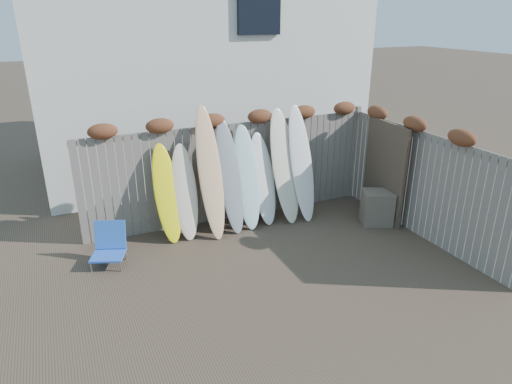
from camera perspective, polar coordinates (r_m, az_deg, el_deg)
name	(u,v)px	position (r m, az deg, el deg)	size (l,w,h in m)	color
ground	(285,272)	(7.72, 3.69, -9.95)	(80.00, 80.00, 0.00)	#493A2D
back_fence	(235,163)	(9.23, -2.69, 3.62)	(6.05, 0.28, 2.24)	slate
right_fence	(423,178)	(9.07, 20.14, 1.67)	(0.28, 4.40, 2.24)	slate
house	(192,45)	(12.84, -8.00, 17.73)	(8.50, 5.50, 6.33)	silver
beach_chair	(109,245)	(8.22, -17.88, -6.32)	(0.70, 0.72, 0.71)	blue
wooden_crate	(377,208)	(9.54, 14.90, -1.89)	(0.59, 0.49, 0.69)	#706154
lattice_panel	(384,171)	(9.64, 15.74, 2.51)	(0.06, 1.35, 2.02)	brown
surfboard_0	(167,194)	(8.58, -11.08, -0.21)	(0.46, 0.07, 1.88)	#FFF30D
surfboard_1	(185,192)	(8.64, -8.88, -0.04)	(0.46, 0.07, 1.83)	beige
surfboard_2	(210,173)	(8.58, -5.76, 2.38)	(0.45, 0.07, 2.55)	#E6C56B
surfboard_3	(230,177)	(8.78, -3.29, 1.90)	(0.46, 0.07, 2.24)	gray
surfboard_4	(247,178)	(8.95, -1.15, 1.82)	(0.49, 0.07, 2.09)	silver
surfboard_5	(263,179)	(9.14, 0.89, 1.63)	(0.49, 0.07, 1.89)	white
surfboard_6	(285,166)	(9.22, 3.59, 3.23)	(0.55, 0.07, 2.35)	beige
surfboard_7	(302,164)	(9.35, 5.71, 3.56)	(0.49, 0.07, 2.40)	white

